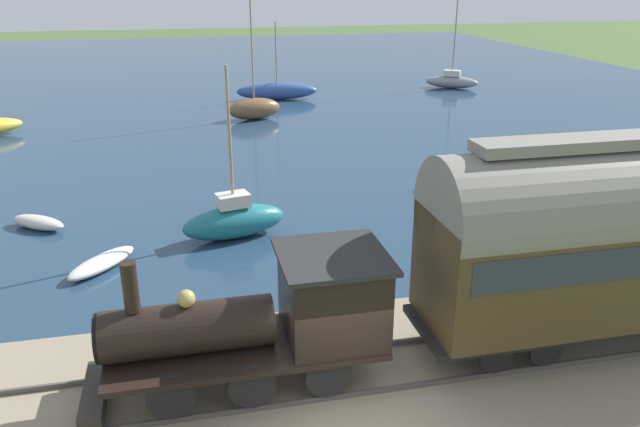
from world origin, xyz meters
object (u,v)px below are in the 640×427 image
Objects in this scene: passenger_coach at (624,231)px; rowboat_mid_harbor at (443,187)px; sailboat_teal at (234,220)px; sailboat_blue at (277,91)px; steam_locomotive at (274,314)px; rowboat_far_out at (38,222)px; rowboat_near_shore at (628,237)px; sailboat_brown at (254,108)px; rowboat_off_pier at (102,263)px; sailboat_gray at (452,81)px.

rowboat_mid_harbor is (11.84, -0.93, -2.93)m from passenger_coach.
sailboat_teal is 1.00× the size of sailboat_blue.
steam_locomotive reaches higher than rowboat_far_out.
rowboat_near_shore is (-28.19, -7.50, -0.36)m from sailboat_blue.
rowboat_near_shore is at bearing -66.77° from steam_locomotive.
rowboat_far_out is at bearing 156.39° from sailboat_blue.
rowboat_mid_harbor is (-21.87, -3.50, -0.36)m from sailboat_blue.
sailboat_brown reaches higher than steam_locomotive.
steam_locomotive is 34.17m from sailboat_blue.
steam_locomotive is 2.74× the size of rowboat_far_out.
steam_locomotive is at bearing -113.39° from rowboat_far_out.
rowboat_mid_harbor is 13.86m from rowboat_off_pier.
sailboat_teal is at bearing 172.67° from sailboat_blue.
sailboat_brown is 3.13× the size of rowboat_near_shore.
rowboat_mid_harbor is 15.69m from rowboat_far_out.
sailboat_gray reaches higher than rowboat_mid_harbor.
sailboat_brown is at bearing -6.12° from steam_locomotive.
rowboat_far_out is (2.35, 6.79, -0.42)m from sailboat_teal.
rowboat_near_shore is (5.52, -12.87, -1.82)m from steam_locomotive.
sailboat_brown is 18.46m from sailboat_gray.
sailboat_brown is at bearing -70.13° from rowboat_off_pier.
sailboat_blue is at bearing -32.88° from rowboat_near_shore.
steam_locomotive reaches higher than rowboat_near_shore.
sailboat_brown reaches higher than sailboat_teal.
rowboat_off_pier is (-4.39, 13.15, -0.06)m from rowboat_mid_harbor.
sailboat_gray is 25.95m from rowboat_mid_harbor.
sailboat_gray reaches higher than steam_locomotive.
sailboat_blue is 22.15m from rowboat_mid_harbor.
sailboat_gray reaches higher than rowboat_off_pier.
sailboat_teal is at bearing 41.40° from passenger_coach.
passenger_coach is at bearing -171.75° from rowboat_off_pier.
passenger_coach is (-0.00, -7.93, 1.11)m from steam_locomotive.
rowboat_near_shore is (-6.32, -4.01, 0.00)m from rowboat_mid_harbor.
sailboat_blue is (33.71, -5.36, -1.46)m from steam_locomotive.
steam_locomotive is 8.80m from rowboat_off_pier.
sailboat_blue is (6.12, -2.40, -0.08)m from sailboat_brown.
rowboat_near_shore reaches higher than rowboat_mid_harbor.
sailboat_blue is 2.60× the size of rowboat_far_out.
sailboat_gray is (1.71, -14.32, -0.02)m from sailboat_blue.
steam_locomotive is 0.79× the size of sailboat_brown.
steam_locomotive is 2.49× the size of rowboat_near_shore.
sailboat_teal is 18.80m from sailboat_brown.
steam_locomotive is 14.12m from rowboat_near_shore.
steam_locomotive is at bearing 160.50° from sailboat_brown.
rowboat_far_out is at bearing 25.65° from rowboat_near_shore.
rowboat_near_shore is (-29.90, 6.81, -0.34)m from sailboat_gray.
rowboat_near_shore is at bearing -162.49° from sailboat_gray.
sailboat_blue reaches higher than rowboat_far_out.
sailboat_teal is 0.64× the size of sailboat_gray.
passenger_coach is 3.79× the size of rowboat_near_shore.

